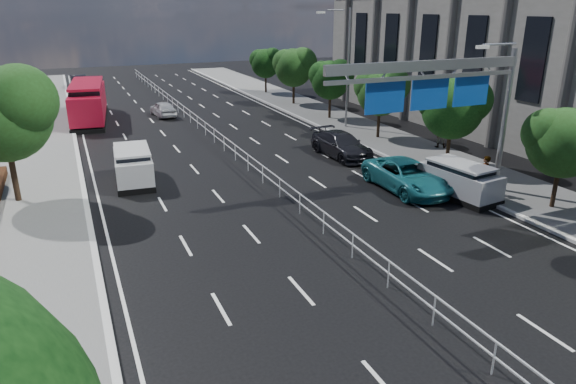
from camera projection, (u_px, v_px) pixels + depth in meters
ground at (470, 356)px, 14.07m from camera, size 160.00×160.00×0.00m
median_fence at (227, 146)px, 33.30m from camera, size 0.05×85.00×1.02m
overhead_gantry at (445, 87)px, 23.36m from camera, size 10.24×0.38×7.45m
streetlight_far at (345, 61)px, 38.65m from camera, size 2.78×2.40×9.00m
civic_hall at (520, 45)px, 39.79m from camera, size 14.40×36.00×14.35m
near_tree_back at (3, 109)px, 23.53m from camera, size 4.84×4.51×6.69m
far_tree_c at (565, 139)px, 23.13m from camera, size 3.52×3.28×4.94m
far_tree_d at (454, 105)px, 29.51m from camera, size 3.85×3.59×5.34m
far_tree_e at (381, 89)px, 36.03m from camera, size 3.63×3.38×5.13m
far_tree_f at (331, 78)px, 42.52m from camera, size 3.52×3.28×5.02m
far_tree_g at (294, 65)px, 48.90m from camera, size 3.96×3.69×5.45m
far_tree_h at (266, 62)px, 55.48m from camera, size 3.41×3.18×4.91m
white_minivan at (133, 166)px, 27.75m from camera, size 2.21×4.51×1.90m
red_bus at (88, 101)px, 42.75m from camera, size 3.62×10.81×3.17m
near_car_silver at (163, 109)px, 44.67m from camera, size 1.93×4.02×1.32m
near_car_dark at (78, 81)px, 59.97m from camera, size 1.77×4.85×1.59m
silver_minivan at (459, 180)px, 25.64m from camera, size 2.30×4.40×1.75m
parked_car_teal at (407, 176)px, 26.59m from camera, size 2.64×5.60×1.55m
parked_car_dark at (341, 145)px, 32.63m from camera, size 2.43×5.34×1.52m
pedestrian_a at (484, 174)px, 25.80m from camera, size 0.83×0.78×1.91m
pedestrian_b at (440, 133)px, 34.18m from camera, size 1.19×1.15×1.93m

